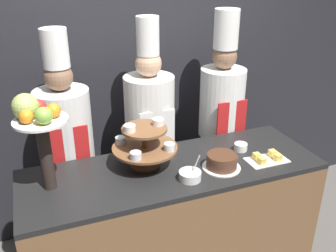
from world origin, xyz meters
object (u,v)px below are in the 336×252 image
Objects in this scene: cup_white at (241,147)px; chef_center_left at (150,130)px; serving_bowl_near at (190,175)px; chef_left at (67,146)px; tiered_stand at (145,143)px; cake_round at (222,162)px; cake_square_tray at (267,158)px; chef_center_right at (221,117)px; fruit_pedestal at (37,123)px.

cup_white is 0.05× the size of chef_center_left.
serving_bowl_near is 0.95m from chef_left.
cake_round is (0.45, -0.21, -0.11)m from tiered_stand.
serving_bowl_near is (-0.24, -0.05, -0.02)m from cake_round.
cake_square_tray is (0.78, -0.23, -0.14)m from tiered_stand.
chef_center_left is (-0.51, 0.48, 0.00)m from cup_white.
chef_left is (-1.22, 0.67, -0.01)m from cake_square_tray.
chef_center_right is (1.23, 0.00, 0.04)m from chef_left.
chef_center_left reaches higher than chef_left.
tiered_stand is at bearing 176.62° from cup_white.
chef_center_left is (0.62, -0.00, 0.02)m from chef_left.
cake_square_tray is at bearing -91.35° from chef_center_right.
tiered_stand is 4.60× the size of cup_white.
chef_center_right reaches higher than tiered_stand.
serving_bowl_near is at bearing -47.38° from chef_left.
tiered_stand reaches higher than cup_white.
chef_left is (-0.89, 0.65, -0.04)m from cake_round.
cake_round is at bearing -117.93° from chef_center_right.
cup_white is 1.23m from chef_left.
serving_bowl_near is (-0.49, -0.22, 0.00)m from cup_white.
cake_round is 0.14× the size of chef_left.
serving_bowl_near is 0.70m from chef_center_left.
chef_center_left reaches higher than fruit_pedestal.
chef_center_right reaches higher than serving_bowl_near.
serving_bowl_near is at bearing -88.13° from chef_center_left.
fruit_pedestal is 0.94m from serving_bowl_near.
tiered_stand is at bearing 163.44° from cake_square_tray.
fruit_pedestal is 1.14m from cake_round.
chef_left is at bearing 156.83° from cup_white.
chef_center_right is at bearing 88.65° from cake_square_tray.
chef_center_right is (0.61, 0.00, 0.02)m from chef_center_left.
chef_center_right reaches higher than cake_square_tray.
cup_white is at bearing -43.61° from chef_center_left.
cup_white is 0.50m from chef_center_right.
chef_left is at bearing 69.73° from fruit_pedestal.
chef_center_left is (0.80, 0.48, -0.39)m from fruit_pedestal.
cake_round is at bearing -145.49° from cup_white.
chef_left is 1.24m from chef_center_right.
serving_bowl_near is 0.09× the size of chef_left.
cake_round is 0.13× the size of chef_center_left.
fruit_pedestal is at bearing 164.59° from serving_bowl_near.
cup_white is at bearing -23.17° from chef_left.
chef_center_right reaches higher than cup_white.
serving_bowl_near is at bearing -15.41° from fruit_pedestal.
chef_left is 0.62m from chef_center_left.
cake_round is at bearing -36.13° from chef_left.
cup_white is (0.24, 0.17, -0.02)m from cake_round.
tiered_stand reaches higher than cake_round.
cake_round reaches higher than cup_white.
serving_bowl_near is (-0.57, -0.03, 0.01)m from cake_square_tray.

